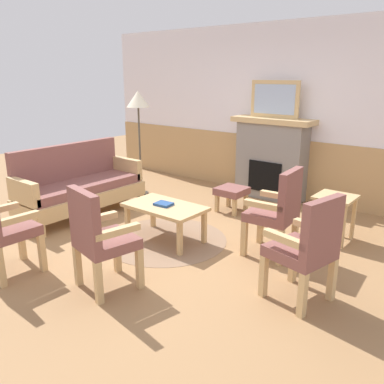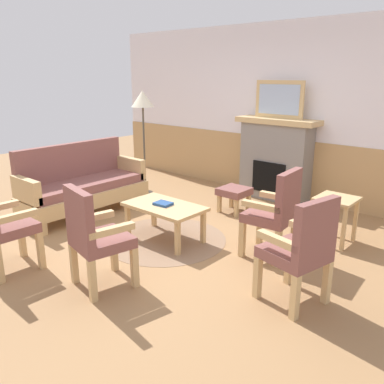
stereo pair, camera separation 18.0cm
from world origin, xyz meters
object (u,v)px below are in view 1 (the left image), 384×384
at_px(coffee_table, 165,210).
at_px(book_on_table, 164,204).
at_px(fireplace, 271,158).
at_px(armchair_near_fireplace, 278,209).
at_px(armchair_by_window_left, 307,245).
at_px(armchair_front_left, 99,235).
at_px(couch, 79,187).
at_px(side_table, 335,205).
at_px(armchair_front_center, 0,224).
at_px(footstool, 232,193).
at_px(floor_lamp_by_couch, 138,106).
at_px(framed_picture, 275,99).

bearing_deg(coffee_table, book_on_table, -145.27).
height_order(fireplace, armchair_near_fireplace, fireplace).
relative_size(armchair_by_window_left, armchair_front_left, 1.00).
bearing_deg(couch, book_on_table, 2.15).
xyz_separation_m(armchair_by_window_left, side_table, (-0.31, 1.52, -0.10)).
relative_size(armchair_near_fireplace, armchair_front_center, 1.00).
relative_size(book_on_table, footstool, 0.50).
relative_size(couch, book_on_table, 9.00).
distance_m(fireplace, coffee_table, 2.36).
height_order(armchair_by_window_left, floor_lamp_by_couch, floor_lamp_by_couch).
distance_m(armchair_near_fireplace, armchair_by_window_left, 0.95).
relative_size(book_on_table, armchair_front_left, 0.20).
bearing_deg(floor_lamp_by_couch, fireplace, 34.35).
height_order(armchair_front_center, side_table, armchair_front_center).
bearing_deg(coffee_table, floor_lamp_by_couch, 144.25).
height_order(footstool, armchair_front_left, armchair_front_left).
bearing_deg(side_table, armchair_near_fireplace, -111.84).
relative_size(armchair_front_left, side_table, 1.78).
bearing_deg(armchair_near_fireplace, side_table, 68.16).
height_order(fireplace, book_on_table, fireplace).
relative_size(armchair_by_window_left, armchair_front_center, 1.00).
height_order(armchair_front_left, armchair_front_center, same).
xyz_separation_m(coffee_table, armchair_by_window_left, (1.87, -0.24, 0.15)).
distance_m(armchair_front_left, armchair_front_center, 1.06).
height_order(armchair_near_fireplace, armchair_by_window_left, same).
xyz_separation_m(framed_picture, couch, (-1.72, -2.41, -1.16)).
bearing_deg(floor_lamp_by_couch, framed_picture, 34.35).
bearing_deg(armchair_front_center, coffee_table, 68.54).
xyz_separation_m(book_on_table, armchair_by_window_left, (1.88, -0.23, 0.08)).
bearing_deg(armchair_front_center, fireplace, 78.87).
relative_size(fireplace, coffee_table, 1.35).
bearing_deg(armchair_near_fireplace, framed_picture, 120.15).
xyz_separation_m(coffee_table, armchair_near_fireplace, (1.23, 0.46, 0.15)).
xyz_separation_m(book_on_table, armchair_near_fireplace, (1.24, 0.47, 0.08)).
bearing_deg(armchair_front_left, footstool, 96.19).
relative_size(coffee_table, floor_lamp_by_couch, 0.57).
relative_size(coffee_table, armchair_near_fireplace, 0.98).
bearing_deg(armchair_front_left, fireplace, 92.96).
relative_size(book_on_table, armchair_near_fireplace, 0.20).
distance_m(fireplace, framed_picture, 0.91).
bearing_deg(armchair_near_fireplace, footstool, 142.39).
height_order(armchair_by_window_left, side_table, armchair_by_window_left).
xyz_separation_m(book_on_table, footstool, (0.05, 1.38, -0.17)).
xyz_separation_m(armchair_front_left, armchair_front_center, (-0.97, -0.43, 0.00)).
bearing_deg(coffee_table, armchair_near_fireplace, 20.56).
xyz_separation_m(fireplace, couch, (-1.72, -2.41, -0.26)).
xyz_separation_m(couch, coffee_table, (1.58, 0.07, -0.01)).
xyz_separation_m(book_on_table, floor_lamp_by_couch, (-1.59, 1.16, 1.00)).
bearing_deg(footstool, armchair_near_fireplace, -37.61).
distance_m(book_on_table, footstool, 1.40).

